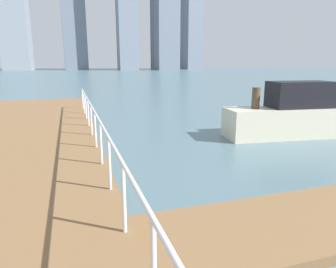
{
  "coord_description": "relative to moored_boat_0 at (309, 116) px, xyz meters",
  "views": [
    {
      "loc": [
        -3.78,
        7.9,
        2.81
      ],
      "look_at": [
        -1.46,
        15.03,
        1.03
      ],
      "focal_mm": 32.27,
      "sensor_mm": 36.0,
      "label": 1
    }
  ],
  "objects": [
    {
      "name": "ground_plane",
      "position": [
        -5.08,
        2.73,
        -0.77
      ],
      "size": [
        300.0,
        300.0,
        0.0
      ],
      "primitive_type": "plane",
      "color": "slate"
    },
    {
      "name": "dock_piling_1",
      "position": [
        -2.28,
        0.3,
        0.19
      ],
      "size": [
        0.3,
        0.3,
        1.92
      ],
      "primitive_type": "cylinder",
      "color": "brown",
      "rests_on": "ground_plane"
    },
    {
      "name": "moored_boat_0",
      "position": [
        0.0,
        0.0,
        0.0
      ],
      "size": [
        7.07,
        2.27,
        2.12
      ],
      "color": "beige",
      "rests_on": "ground_plane"
    },
    {
      "name": "boardwalk_railing",
      "position": [
        -8.23,
        -6.99,
        0.47
      ],
      "size": [
        0.06,
        28.85,
        1.08
      ],
      "color": "white",
      "rests_on": "boardwalk"
    },
    {
      "name": "dock_piling_0",
      "position": [
        0.19,
        0.31,
        0.26
      ],
      "size": [
        0.35,
        0.35,
        2.07
      ],
      "primitive_type": "cylinder",
      "color": "#473826",
      "rests_on": "ground_plane"
    },
    {
      "name": "skyline_tower_3",
      "position": [
        13.43,
        109.51,
        24.51
      ],
      "size": [
        7.54,
        10.22,
        50.56
      ],
      "primitive_type": "cube",
      "rotation": [
        0.0,
        0.0,
        -0.04
      ],
      "color": "gray",
      "rests_on": "ground_plane"
    }
  ]
}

